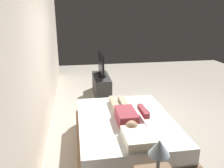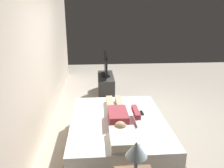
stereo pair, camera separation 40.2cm
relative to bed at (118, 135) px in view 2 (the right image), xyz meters
The scene contains 9 objects.
ground_plane 1.15m from the bed, 21.20° to the right, with size 10.00×10.00×0.00m, color #ADA393.
back_wall 2.27m from the bed, 42.54° to the left, with size 6.40×0.10×2.80m, color beige.
bed is the anchor object (origin of this frame).
pillow 0.74m from the bed, behind, with size 0.48×0.34×0.12m, color silver.
person 0.36m from the bed, ahead, with size 1.26×0.46×0.18m.
remote 0.53m from the bed, 66.03° to the right, with size 0.15×0.04×0.02m, color black.
tv_stand 2.59m from the bed, ahead, with size 1.10×0.40×0.50m, color #2D2D2D.
tv 2.64m from the bed, ahead, with size 0.88×0.20×0.59m.
lamp 1.41m from the bed, behind, with size 0.22×0.22×0.42m.
Camera 2 is at (-4.22, 0.73, 2.15)m, focal length 36.77 mm.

